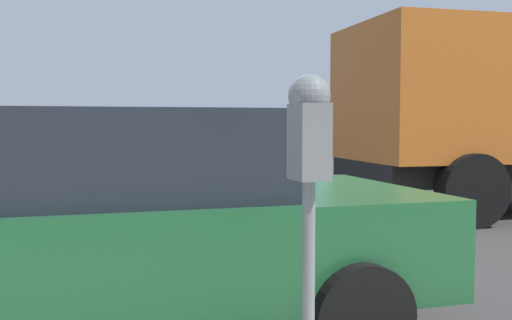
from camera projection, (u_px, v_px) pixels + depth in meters
The scene contains 3 objects.
ground_plane at pixel (164, 294), 5.12m from camera, with size 220.00×220.00×0.00m, color #3D3A3A.
parking_meter at pixel (309, 155), 2.66m from camera, with size 0.21×0.19×1.50m.
car_green at pixel (116, 219), 4.06m from camera, with size 2.17×4.22×1.55m.
Camera 1 is at (-5.05, 0.69, 1.47)m, focal length 42.00 mm.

